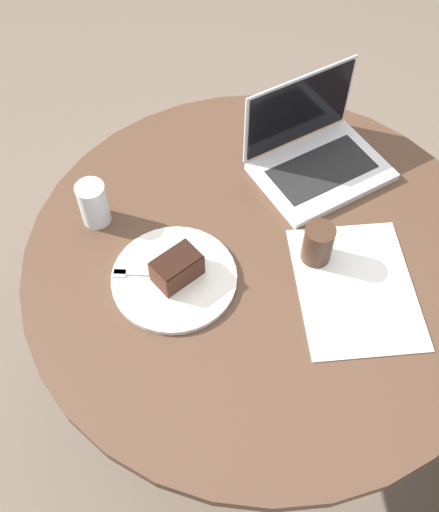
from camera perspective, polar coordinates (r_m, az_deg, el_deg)
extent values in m
plane|color=#6B5B4C|center=(1.94, 2.89, -12.13)|extent=(12.00, 12.00, 0.00)
cylinder|color=#4C3323|center=(1.93, 2.90, -12.02)|extent=(0.56, 0.56, 0.02)
cylinder|color=#4C3323|center=(1.62, 3.41, -7.26)|extent=(0.12, 0.12, 0.67)
cylinder|color=#4C3323|center=(1.32, 4.15, -0.20)|extent=(1.05, 1.05, 0.03)
cube|color=white|center=(1.29, 12.80, -2.91)|extent=(0.40, 0.36, 0.00)
cylinder|color=silver|center=(1.27, -4.33, -2.10)|extent=(0.27, 0.27, 0.01)
cube|color=#472619|center=(1.24, -4.07, -1.18)|extent=(0.07, 0.11, 0.06)
cube|color=black|center=(1.21, -4.16, -0.35)|extent=(0.07, 0.10, 0.00)
cube|color=silver|center=(1.27, -6.26, -1.67)|extent=(0.11, 0.14, 0.00)
cube|color=silver|center=(1.28, -9.50, -1.52)|extent=(0.04, 0.04, 0.00)
cylinder|color=#3D2619|center=(1.28, 9.34, 1.13)|extent=(0.06, 0.06, 0.10)
cylinder|color=silver|center=(1.35, -11.92, 4.91)|extent=(0.06, 0.06, 0.11)
cube|color=silver|center=(1.47, 9.67, 7.91)|extent=(0.23, 0.31, 0.02)
cube|color=black|center=(1.46, 9.72, 8.17)|extent=(0.14, 0.25, 0.00)
cube|color=silver|center=(1.45, 7.57, 13.64)|extent=(0.02, 0.30, 0.19)
cube|color=black|center=(1.45, 7.66, 13.54)|extent=(0.02, 0.28, 0.18)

